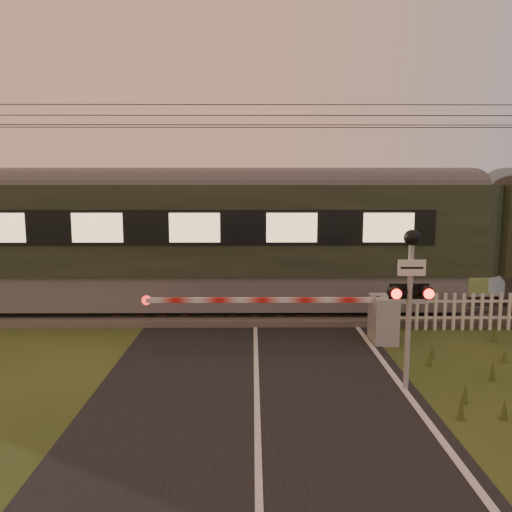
{
  "coord_description": "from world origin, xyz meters",
  "views": [
    {
      "loc": [
        -0.08,
        -8.2,
        3.78
      ],
      "look_at": [
        0.01,
        3.2,
        2.19
      ],
      "focal_mm": 35.0,
      "sensor_mm": 36.0,
      "label": 1
    }
  ],
  "objects_px": {
    "crossing_signal": "(410,281)",
    "picket_fence": "(458,311)",
    "train": "(483,237)",
    "boom_gate": "(371,316)"
  },
  "relations": [
    {
      "from": "crossing_signal",
      "to": "picket_fence",
      "type": "relative_size",
      "value": 0.77
    },
    {
      "from": "train",
      "to": "picket_fence",
      "type": "relative_size",
      "value": 10.95
    },
    {
      "from": "crossing_signal",
      "to": "picket_fence",
      "type": "bearing_deg",
      "value": 56.59
    },
    {
      "from": "boom_gate",
      "to": "crossing_signal",
      "type": "bearing_deg",
      "value": -90.17
    },
    {
      "from": "train",
      "to": "picket_fence",
      "type": "distance_m",
      "value": 2.95
    },
    {
      "from": "crossing_signal",
      "to": "train",
      "type": "bearing_deg",
      "value": 55.58
    },
    {
      "from": "picket_fence",
      "to": "boom_gate",
      "type": "bearing_deg",
      "value": -158.96
    },
    {
      "from": "picket_fence",
      "to": "train",
      "type": "bearing_deg",
      "value": 53.57
    },
    {
      "from": "crossing_signal",
      "to": "picket_fence",
      "type": "distance_m",
      "value": 4.93
    },
    {
      "from": "picket_fence",
      "to": "crossing_signal",
      "type": "bearing_deg",
      "value": -123.41
    }
  ]
}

